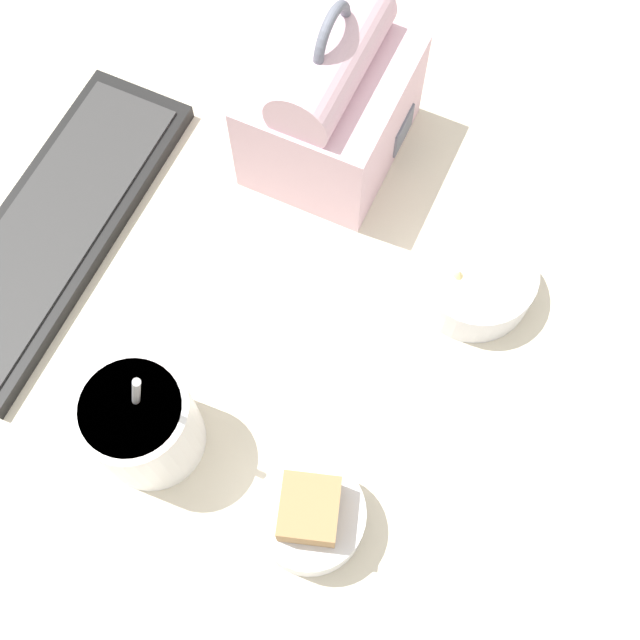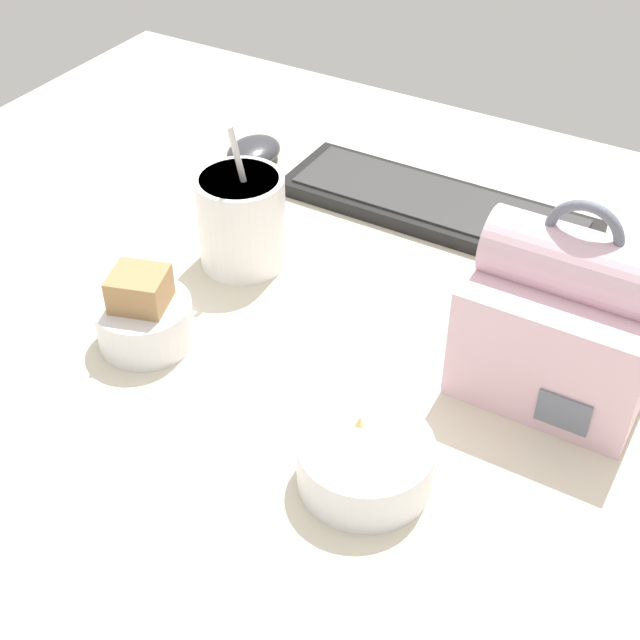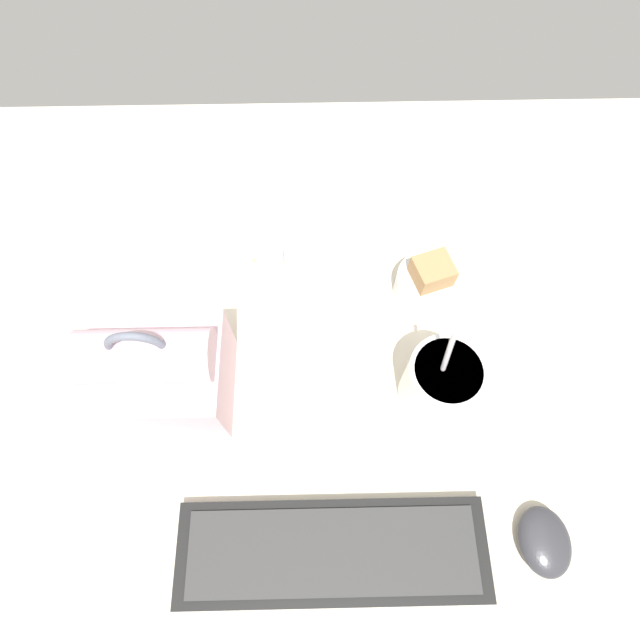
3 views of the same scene
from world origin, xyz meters
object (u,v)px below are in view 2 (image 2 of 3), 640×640
object	(u,v)px
lunch_bag	(565,319)
computer_mouse	(254,152)
soup_cup	(242,219)
bento_bowl_snacks	(365,460)
bento_bowl_sandwich	(144,317)
keyboard	(437,206)

from	to	relation	value
lunch_bag	computer_mouse	distance (cm)	54.92
soup_cup	bento_bowl_snacks	size ratio (longest dim) A/B	1.55
bento_bowl_sandwich	bento_bowl_snacks	size ratio (longest dim) A/B	0.84
bento_bowl_sandwich	lunch_bag	bearing A→B (deg)	21.94
keyboard	soup_cup	world-z (taller)	soup_cup
bento_bowl_sandwich	bento_bowl_snacks	xyz separation A→B (cm)	(28.71, -5.24, -0.68)
bento_bowl_sandwich	computer_mouse	bearing A→B (deg)	106.76
bento_bowl_snacks	computer_mouse	world-z (taller)	bento_bowl_snacks
keyboard	lunch_bag	distance (cm)	32.63
soup_cup	bento_bowl_snacks	xyz separation A→B (cm)	(27.99, -22.37, -3.25)
bento_bowl_sandwich	computer_mouse	distance (cm)	38.99
keyboard	lunch_bag	bearing A→B (deg)	-44.36
bento_bowl_sandwich	keyboard	bearing A→B (deg)	67.09
keyboard	bento_bowl_sandwich	distance (cm)	41.25
keyboard	computer_mouse	world-z (taller)	computer_mouse
soup_cup	computer_mouse	distance (cm)	23.83
computer_mouse	keyboard	bearing A→B (deg)	1.36
lunch_bag	bento_bowl_snacks	distance (cm)	23.81
keyboard	lunch_bag	xyz separation A→B (cm)	(22.80, -22.30, 6.88)
bento_bowl_sandwich	computer_mouse	world-z (taller)	bento_bowl_sandwich
bento_bowl_snacks	bento_bowl_sandwich	bearing A→B (deg)	169.66
bento_bowl_sandwich	computer_mouse	xyz separation A→B (cm)	(-11.23, 37.29, -1.71)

